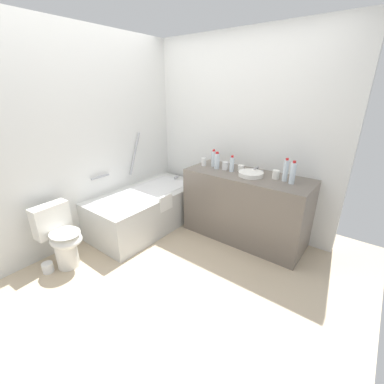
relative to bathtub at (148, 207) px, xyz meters
The scene contains 18 objects.
ground_plane 1.03m from the bathtub, 125.15° to the right, with size 3.84×3.84×0.00m, color #C1AD8E.
wall_back_tiled 1.19m from the bathtub, 142.54° to the left, with size 3.24×0.10×2.46m, color silver.
wall_right_mirror 1.54m from the bathtub, 41.83° to the right, with size 0.10×2.78×2.46m, color silver.
bathtub is the anchor object (origin of this frame).
toilet 1.17m from the bathtub, behind, with size 0.38×0.49×0.70m.
vanity_counter 1.32m from the bathtub, 65.33° to the right, with size 0.61×1.50×0.85m, color #6B6056.
sink_basin 1.48m from the bathtub, 67.67° to the right, with size 0.29×0.29×0.05m, color white.
sink_faucet 1.55m from the bathtub, 61.30° to the right, with size 0.13×0.15×0.08m.
water_bottle_0 1.86m from the bathtub, 70.26° to the right, with size 0.06×0.06×0.26m.
water_bottle_1 1.92m from the bathtub, 72.40° to the right, with size 0.06×0.06×0.25m.
water_bottle_2 1.13m from the bathtub, 49.15° to the right, with size 0.06×0.06×0.22m.
water_bottle_3 1.15m from the bathtub, 55.33° to the right, with size 0.07×0.07×0.22m.
water_bottle_4 1.30m from the bathtub, 61.78° to the right, with size 0.06×0.06×0.20m.
drinking_glass_0 1.00m from the bathtub, 46.55° to the right, with size 0.06×0.06×0.10m, color white.
drinking_glass_1 1.74m from the bathtub, 68.48° to the right, with size 0.08×0.08×0.10m, color white.
drinking_glass_2 1.21m from the bathtub, 57.82° to the right, with size 0.08×0.08×0.10m, color white.
drinking_glass_3 1.38m from the bathtub, 60.05° to the right, with size 0.08×0.08×0.08m, color white.
toilet_paper_roll 1.37m from the bathtub, behind, with size 0.11×0.11×0.11m, color white.
Camera 1 is at (-1.59, -1.62, 1.80)m, focal length 23.87 mm.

